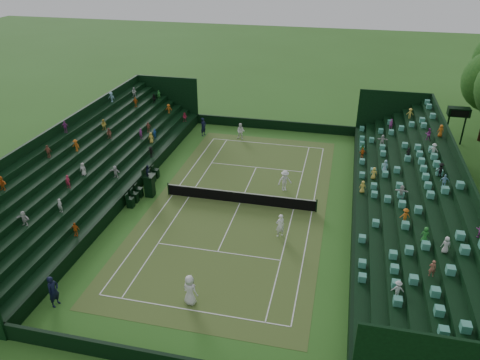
{
  "coord_description": "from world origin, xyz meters",
  "views": [
    {
      "loc": [
        6.97,
        -30.12,
        18.12
      ],
      "look_at": [
        0.0,
        0.0,
        2.0
      ],
      "focal_mm": 35.0,
      "sensor_mm": 36.0,
      "label": 1
    }
  ],
  "objects": [
    {
      "name": "ground",
      "position": [
        0.0,
        0.0,
        0.0
      ],
      "size": [
        160.0,
        160.0,
        0.0
      ],
      "primitive_type": "plane",
      "color": "#2F611E",
      "rests_on": "ground"
    },
    {
      "name": "court_surface",
      "position": [
        0.0,
        0.0,
        0.01
      ],
      "size": [
        12.97,
        26.77,
        0.01
      ],
      "primitive_type": "cube",
      "color": "#357226",
      "rests_on": "ground"
    },
    {
      "name": "perimeter_wall_north",
      "position": [
        0.0,
        15.88,
        0.5
      ],
      "size": [
        17.17,
        0.2,
        1.0
      ],
      "primitive_type": "cube",
      "color": "black",
      "rests_on": "ground"
    },
    {
      "name": "perimeter_wall_east",
      "position": [
        8.48,
        0.0,
        0.5
      ],
      "size": [
        0.2,
        31.77,
        1.0
      ],
      "primitive_type": "cube",
      "color": "black",
      "rests_on": "ground"
    },
    {
      "name": "perimeter_wall_west",
      "position": [
        -8.48,
        0.0,
        0.5
      ],
      "size": [
        0.2,
        31.77,
        1.0
      ],
      "primitive_type": "cube",
      "color": "black",
      "rests_on": "ground"
    },
    {
      "name": "north_grandstand",
      "position": [
        12.66,
        0.0,
        1.55
      ],
      "size": [
        6.6,
        32.0,
        4.9
      ],
      "color": "black",
      "rests_on": "ground"
    },
    {
      "name": "south_grandstand",
      "position": [
        -12.66,
        0.0,
        1.55
      ],
      "size": [
        6.6,
        32.0,
        4.9
      ],
      "color": "black",
      "rests_on": "ground"
    },
    {
      "name": "tennis_net",
      "position": [
        0.0,
        0.0,
        0.53
      ],
      "size": [
        11.67,
        0.1,
        1.06
      ],
      "color": "black",
      "rests_on": "ground"
    },
    {
      "name": "scoreboard_tower",
      "position": [
        17.75,
        16.0,
        3.14
      ],
      "size": [
        2.0,
        1.0,
        3.7
      ],
      "color": "black",
      "rests_on": "ground"
    },
    {
      "name": "umpire_chair",
      "position": [
        -7.14,
        -0.47,
        1.14
      ],
      "size": [
        0.85,
        0.85,
        2.67
      ],
      "color": "black",
      "rests_on": "ground"
    },
    {
      "name": "courtside_chairs",
      "position": [
        -7.91,
        0.09,
        0.42
      ],
      "size": [
        0.51,
        5.48,
        1.1
      ],
      "color": "black",
      "rests_on": "ground"
    },
    {
      "name": "player_near_west",
      "position": [
        -0.2,
        -11.34,
        0.93
      ],
      "size": [
        1.06,
        0.87,
        1.87
      ],
      "primitive_type": "imported",
      "rotation": [
        0.0,
        0.0,
        2.8
      ],
      "color": "white",
      "rests_on": "ground"
    },
    {
      "name": "player_near_east",
      "position": [
        3.64,
        -3.73,
        0.87
      ],
      "size": [
        0.76,
        0.7,
        1.73
      ],
      "primitive_type": "imported",
      "rotation": [
        0.0,
        0.0,
        3.74
      ],
      "color": "white",
      "rests_on": "ground"
    },
    {
      "name": "player_far_west",
      "position": [
        -2.81,
        12.49,
        0.83
      ],
      "size": [
        0.84,
        0.67,
        1.66
      ],
      "primitive_type": "imported",
      "rotation": [
        0.0,
        0.0,
        -0.05
      ],
      "color": "white",
      "rests_on": "ground"
    },
    {
      "name": "player_far_east",
      "position": [
        3.02,
        2.8,
        0.88
      ],
      "size": [
        1.31,
        1.13,
        1.75
      ],
      "primitive_type": "imported",
      "rotation": [
        0.0,
        0.0,
        0.52
      ],
      "color": "white",
      "rests_on": "ground"
    },
    {
      "name": "line_judge_north",
      "position": [
        -6.73,
        12.57,
        0.95
      ],
      "size": [
        0.68,
        0.81,
        1.9
      ],
      "primitive_type": "imported",
      "rotation": [
        0.0,
        0.0,
        1.2
      ],
      "color": "black",
      "rests_on": "ground"
    },
    {
      "name": "line_judge_south",
      "position": [
        -7.41,
        -13.15,
        0.96
      ],
      "size": [
        0.6,
        0.78,
        1.93
      ],
      "primitive_type": "imported",
      "rotation": [
        0.0,
        0.0,
        1.36
      ],
      "color": "black",
      "rests_on": "ground"
    }
  ]
}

